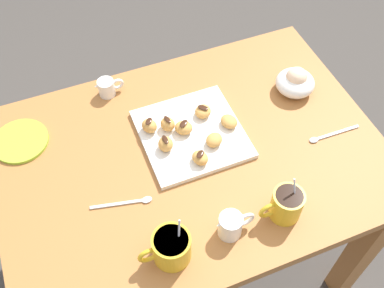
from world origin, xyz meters
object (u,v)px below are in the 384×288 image
Objects in this scene: beignet_0 at (203,111)px; ice_cream_bowl at (295,82)px; beignet_7 at (149,126)px; coffee_mug_mustard_left at (286,204)px; cream_pitcher_white at (231,225)px; beignet_2 at (166,144)px; pastry_plate_square at (192,134)px; saucer_lime_left at (21,141)px; beignet_6 at (200,158)px; dining_table at (191,178)px; beignet_3 at (184,128)px; beignet_5 at (229,122)px; beignet_1 at (168,124)px; beignet_4 at (214,140)px; chocolate_sauce_pitcher at (107,87)px; coffee_mug_mustard_right at (171,247)px.

ice_cream_bowl is at bearing 179.85° from beignet_0.
beignet_7 is (0.17, -0.00, 0.00)m from beignet_0.
cream_pitcher_white is at bearing -1.16° from coffee_mug_mustard_left.
beignet_0 is at bearing -152.37° from beignet_2.
pastry_plate_square is at bearing -163.33° from beignet_2.
saucer_lime_left is (0.47, -0.16, -0.00)m from pastry_plate_square.
beignet_0 is 0.17m from beignet_6.
beignet_0 reaches higher than dining_table.
beignet_3 is 0.14m from beignet_5.
ice_cream_bowl is 0.43m from beignet_1.
coffee_mug_mustard_left is at bearing 107.16° from beignet_4.
beignet_1 reaches higher than beignet_5.
cream_pitcher_white is 0.65× the size of saucer_lime_left.
pastry_plate_square is 5.64× the size of beignet_4.
beignet_0 is at bearing -126.76° from dining_table.
saucer_lime_left is at bearing -18.64° from beignet_3.
coffee_mug_mustard_left reaches higher than saucer_lime_left.
coffee_mug_mustard_left is 2.66× the size of beignet_4.
beignet_0 reaches higher than beignet_5.
beignet_0 reaches higher than pastry_plate_square.
beignet_0 is 0.09m from beignet_3.
chocolate_sauce_pitcher is 1.77× the size of beignet_0.
beignet_3 is at bearing 154.98° from beignet_7.
beignet_1 is (0.06, -0.04, 0.03)m from pastry_plate_square.
coffee_mug_mustard_left is 0.45m from ice_cream_bowl.
ice_cream_bowl reaches higher than cream_pitcher_white.
ice_cream_bowl is 0.26m from beignet_5.
chocolate_sauce_pitcher is 1.79× the size of beignet_4.
beignet_1 is 0.82× the size of beignet_5.
beignet_2 reaches higher than beignet_0.
ice_cream_bowl reaches higher than beignet_2.
beignet_1 is at bearing -33.51° from pastry_plate_square.
ice_cream_bowl is at bearing -136.46° from cream_pitcher_white.
chocolate_sauce_pitcher is 0.21m from beignet_7.
beignet_0 is 0.12m from beignet_1.
dining_table is 21.30× the size of beignet_4.
beignet_4 is at bearing 83.89° from beignet_0.
beignet_7 is (0.11, -0.05, 0.03)m from pastry_plate_square.
ice_cream_bowl reaches higher than beignet_6.
beignet_5 is 0.23m from beignet_7.
coffee_mug_mustard_right is at bearing 64.13° from beignet_3.
beignet_2 reaches higher than beignet_4.
cream_pitcher_white is 2.27× the size of beignet_2.
beignet_1 is 0.96× the size of beignet_2.
dining_table is 8.32× the size of coffee_mug_mustard_right.
coffee_mug_mustard_right is 0.39m from beignet_7.
beignet_3 is at bearing -48.23° from beignet_4.
beignet_2 is 0.93× the size of beignet_6.
coffee_mug_mustard_left is at bearing 122.64° from beignet_6.
beignet_0 is at bearing 139.37° from chocolate_sauce_pitcher.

